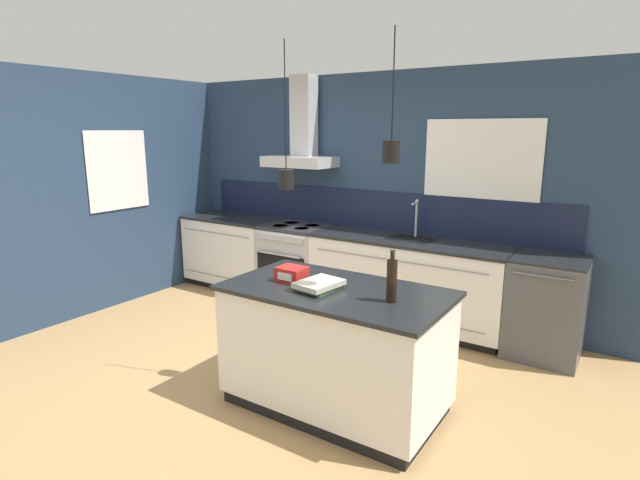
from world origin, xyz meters
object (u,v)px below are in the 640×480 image
(dishwasher, at_px, (546,307))
(book_stack, at_px, (319,285))
(oven_range, at_px, (296,263))
(bottle_on_island, at_px, (392,280))
(red_supply_box, at_px, (292,274))

(dishwasher, relative_size, book_stack, 2.61)
(oven_range, bearing_deg, book_stack, -50.30)
(oven_range, bearing_deg, bottle_on_island, -41.10)
(dishwasher, xyz_separation_m, bottle_on_island, (-0.68, -1.80, 0.60))
(bottle_on_island, relative_size, book_stack, 0.99)
(bottle_on_island, bearing_deg, oven_range, 138.90)
(oven_range, relative_size, dishwasher, 1.00)
(dishwasher, relative_size, bottle_on_island, 2.64)
(dishwasher, height_order, bottle_on_island, bottle_on_island)
(dishwasher, distance_m, book_stack, 2.26)
(dishwasher, xyz_separation_m, book_stack, (-1.21, -1.84, 0.49))
(oven_range, relative_size, red_supply_box, 4.45)
(oven_range, xyz_separation_m, red_supply_box, (1.25, -1.78, 0.51))
(dishwasher, xyz_separation_m, red_supply_box, (-1.49, -1.78, 0.51))
(red_supply_box, bearing_deg, dishwasher, 50.15)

